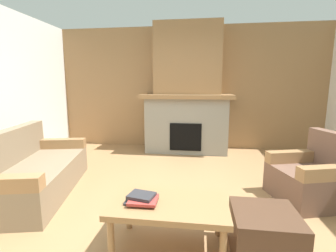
{
  "coord_description": "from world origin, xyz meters",
  "views": [
    {
      "loc": [
        0.29,
        -2.52,
        1.42
      ],
      "look_at": [
        -0.21,
        1.18,
        0.78
      ],
      "focal_mm": 25.6,
      "sensor_mm": 36.0,
      "label": 1
    }
  ],
  "objects_px": {
    "couch": "(33,173)",
    "armchair": "(313,178)",
    "coffee_table": "(169,208)",
    "fireplace": "(187,97)",
    "ottoman": "(264,235)"
  },
  "relations": [
    {
      "from": "couch",
      "to": "armchair",
      "type": "distance_m",
      "value": 3.57
    },
    {
      "from": "couch",
      "to": "coffee_table",
      "type": "xyz_separation_m",
      "value": [
        1.92,
        -0.83,
        0.09
      ]
    },
    {
      "from": "fireplace",
      "to": "ottoman",
      "type": "xyz_separation_m",
      "value": [
        0.83,
        -3.26,
        -0.96
      ]
    },
    {
      "from": "ottoman",
      "to": "coffee_table",
      "type": "bearing_deg",
      "value": 179.01
    },
    {
      "from": "coffee_table",
      "to": "ottoman",
      "type": "xyz_separation_m",
      "value": [
        0.79,
        -0.01,
        -0.18
      ]
    },
    {
      "from": "ottoman",
      "to": "couch",
      "type": "bearing_deg",
      "value": 162.76
    },
    {
      "from": "fireplace",
      "to": "armchair",
      "type": "distance_m",
      "value": 2.85
    },
    {
      "from": "couch",
      "to": "ottoman",
      "type": "bearing_deg",
      "value": -17.24
    },
    {
      "from": "coffee_table",
      "to": "ottoman",
      "type": "distance_m",
      "value": 0.81
    },
    {
      "from": "fireplace",
      "to": "armchair",
      "type": "relative_size",
      "value": 2.87
    },
    {
      "from": "couch",
      "to": "coffee_table",
      "type": "relative_size",
      "value": 1.94
    },
    {
      "from": "fireplace",
      "to": "ottoman",
      "type": "distance_m",
      "value": 3.5
    },
    {
      "from": "armchair",
      "to": "couch",
      "type": "bearing_deg",
      "value": -175.41
    },
    {
      "from": "armchair",
      "to": "coffee_table",
      "type": "height_order",
      "value": "armchair"
    },
    {
      "from": "fireplace",
      "to": "coffee_table",
      "type": "distance_m",
      "value": 3.34
    }
  ]
}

